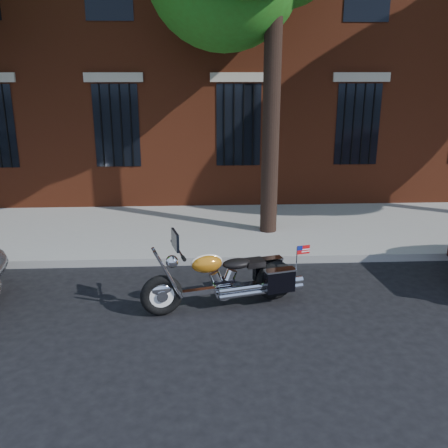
{
  "coord_description": "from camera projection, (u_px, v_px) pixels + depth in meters",
  "views": [
    {
      "loc": [
        -0.98,
        -7.45,
        3.54
      ],
      "look_at": [
        -0.57,
        0.8,
        0.97
      ],
      "focal_mm": 40.0,
      "sensor_mm": 36.0,
      "label": 1
    }
  ],
  "objects": [
    {
      "name": "ground",
      "position": [
        261.0,
        294.0,
        8.2
      ],
      "size": [
        120.0,
        120.0,
        0.0
      ],
      "primitive_type": "plane",
      "color": "black",
      "rests_on": "ground"
    },
    {
      "name": "sidewalk",
      "position": [
        244.0,
        229.0,
        11.29
      ],
      "size": [
        40.0,
        3.6,
        0.15
      ],
      "primitive_type": "cube",
      "color": "gray",
      "rests_on": "ground"
    },
    {
      "name": "motorcycle",
      "position": [
        228.0,
        280.0,
        7.66
      ],
      "size": [
        2.58,
        1.12,
        1.3
      ],
      "rotation": [
        0.0,
        0.0,
        0.25
      ],
      "color": "black",
      "rests_on": "ground"
    },
    {
      "name": "curb",
      "position": [
        252.0,
        259.0,
        9.49
      ],
      "size": [
        40.0,
        0.16,
        0.15
      ],
      "primitive_type": "cube",
      "color": "gray",
      "rests_on": "ground"
    }
  ]
}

